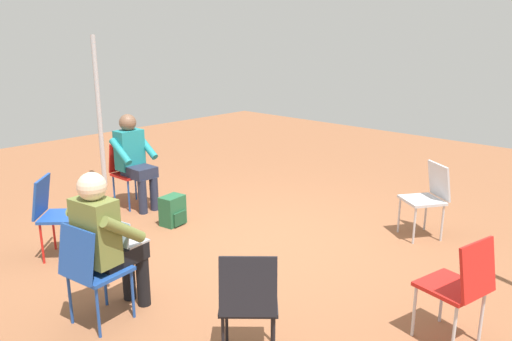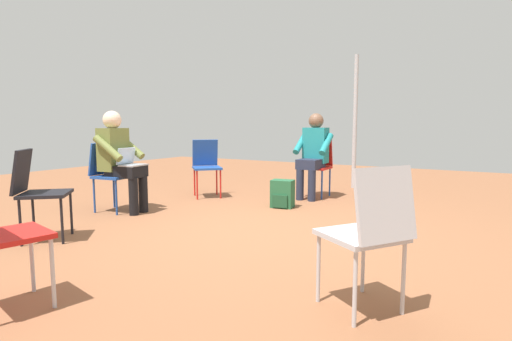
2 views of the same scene
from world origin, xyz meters
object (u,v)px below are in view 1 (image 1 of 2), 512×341
(chair_north, at_px, (460,283))
(person_in_teal, at_px, (134,157))
(chair_southeast, at_px, (55,211))
(chair_northeast, at_px, (249,299))
(chair_northwest, at_px, (428,195))
(person_with_laptop, at_px, (107,237))
(chair_east, at_px, (91,268))
(backpack_near_laptop_user, at_px, (173,212))
(chair_south, at_px, (128,169))

(chair_north, distance_m, person_in_teal, 4.32)
(chair_southeast, xyz_separation_m, person_in_teal, (-1.42, -0.70, 0.20))
(chair_northeast, distance_m, chair_northwest, 3.02)
(chair_north, xyz_separation_m, person_with_laptop, (1.52, -2.21, 0.20))
(chair_north, xyz_separation_m, chair_east, (1.69, -2.18, 0.00))
(chair_northwest, xyz_separation_m, chair_southeast, (3.10, -2.55, 0.00))
(chair_northeast, relative_size, backpack_near_laptop_user, 2.36)
(chair_east, bearing_deg, chair_south, 133.27)
(person_in_teal, bearing_deg, person_with_laptop, 50.84)
(chair_northeast, distance_m, person_with_laptop, 1.29)
(person_with_laptop, height_order, backpack_near_laptop_user, person_with_laptop)
(chair_southeast, distance_m, person_in_teal, 1.60)
(chair_east, xyz_separation_m, backpack_near_laptop_user, (-1.76, -1.28, -0.34))
(person_with_laptop, bearing_deg, chair_south, 135.64)
(chair_southeast, relative_size, chair_south, 1.00)
(chair_south, bearing_deg, person_with_laptop, 52.98)
(chair_northeast, height_order, chair_southeast, same)
(chair_northeast, height_order, chair_northwest, same)
(chair_east, height_order, chair_south, same)
(chair_northeast, height_order, person_in_teal, person_in_teal)
(person_in_teal, bearing_deg, chair_northwest, 116.39)
(chair_northwest, relative_size, chair_south, 1.00)
(chair_northeast, xyz_separation_m, chair_southeast, (0.09, -2.65, 0.00))
(chair_northeast, height_order, chair_south, same)
(person_in_teal, xyz_separation_m, backpack_near_laptop_user, (0.07, 0.85, -0.54))
(chair_northwest, height_order, chair_southeast, same)
(chair_southeast, relative_size, chair_east, 1.00)
(chair_north, xyz_separation_m, backpack_near_laptop_user, (-0.07, -3.46, -0.34))
(chair_northwest, xyz_separation_m, person_in_teal, (1.68, -3.24, 0.20))
(chair_south, height_order, person_in_teal, person_in_teal)
(person_with_laptop, relative_size, person_in_teal, 1.00)
(chair_southeast, height_order, chair_south, same)
(chair_northwest, bearing_deg, chair_southeast, 84.96)
(person_with_laptop, height_order, person_in_teal, same)
(backpack_near_laptop_user, bearing_deg, chair_northeast, 62.99)
(chair_southeast, distance_m, chair_east, 1.49)
(chair_northeast, relative_size, person_in_teal, 0.69)
(person_in_teal, relative_size, backpack_near_laptop_user, 3.44)
(chair_east, relative_size, backpack_near_laptop_user, 2.36)
(chair_northeast, xyz_separation_m, person_with_laptop, (0.32, -1.24, 0.20))
(person_with_laptop, distance_m, person_in_teal, 2.68)
(chair_south, bearing_deg, chair_northwest, 115.28)
(chair_north, distance_m, person_with_laptop, 2.69)
(chair_northeast, xyz_separation_m, chair_northwest, (-3.02, -0.10, 0.00))
(chair_north, xyz_separation_m, chair_south, (-0.13, -4.48, 0.00))
(chair_southeast, distance_m, person_with_laptop, 1.44)
(chair_north, height_order, person_with_laptop, person_with_laptop)
(chair_north, xyz_separation_m, chair_southeast, (1.29, -3.62, 0.00))
(chair_southeast, xyz_separation_m, chair_south, (-1.42, -0.86, 0.00))
(chair_south, height_order, person_with_laptop, person_with_laptop)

